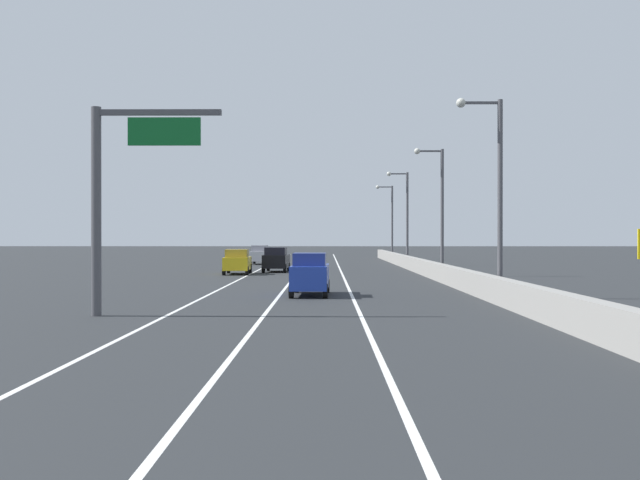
# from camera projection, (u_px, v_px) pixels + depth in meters

# --- Properties ---
(ground_plane) EXTENTS (320.00, 320.00, 0.00)m
(ground_plane) POSITION_uv_depth(u_px,v_px,m) (323.00, 269.00, 66.83)
(ground_plane) COLOR #26282B
(lane_stripe_left) EXTENTS (0.16, 130.00, 0.00)m
(lane_stripe_left) POSITION_uv_depth(u_px,v_px,m) (251.00, 274.00, 57.87)
(lane_stripe_left) COLOR silver
(lane_stripe_left) RESTS_ON ground_plane
(lane_stripe_center) EXTENTS (0.16, 130.00, 0.00)m
(lane_stripe_center) POSITION_uv_depth(u_px,v_px,m) (296.00, 274.00, 57.84)
(lane_stripe_center) COLOR silver
(lane_stripe_center) RESTS_ON ground_plane
(lane_stripe_right) EXTENTS (0.16, 130.00, 0.00)m
(lane_stripe_right) POSITION_uv_depth(u_px,v_px,m) (342.00, 274.00, 57.82)
(lane_stripe_right) COLOR silver
(lane_stripe_right) RESTS_ON ground_plane
(jersey_barrier_right) EXTENTS (0.60, 120.00, 1.10)m
(jersey_barrier_right) POSITION_uv_depth(u_px,v_px,m) (456.00, 277.00, 42.77)
(jersey_barrier_right) COLOR gray
(jersey_barrier_right) RESTS_ON ground_plane
(overhead_sign_gantry) EXTENTS (4.68, 0.36, 7.50)m
(overhead_sign_gantry) POSITION_uv_depth(u_px,v_px,m) (117.00, 184.00, 27.11)
(overhead_sign_gantry) COLOR #47474C
(overhead_sign_gantry) RESTS_ON ground_plane
(lamp_post_right_second) EXTENTS (2.14, 0.44, 9.22)m
(lamp_post_right_second) POSITION_uv_depth(u_px,v_px,m) (494.00, 182.00, 34.76)
(lamp_post_right_second) COLOR #4C4C51
(lamp_post_right_second) RESTS_ON ground_plane
(lamp_post_right_third) EXTENTS (2.14, 0.44, 9.22)m
(lamp_post_right_third) POSITION_uv_depth(u_px,v_px,m) (438.00, 202.00, 54.37)
(lamp_post_right_third) COLOR #4C4C51
(lamp_post_right_third) RESTS_ON ground_plane
(lamp_post_right_fourth) EXTENTS (2.14, 0.44, 9.22)m
(lamp_post_right_fourth) POSITION_uv_depth(u_px,v_px,m) (404.00, 211.00, 73.99)
(lamp_post_right_fourth) COLOR #4C4C51
(lamp_post_right_fourth) RESTS_ON ground_plane
(lamp_post_right_fifth) EXTENTS (2.14, 0.44, 9.22)m
(lamp_post_right_fifth) POSITION_uv_depth(u_px,v_px,m) (390.00, 217.00, 93.60)
(lamp_post_right_fifth) COLOR #4C4C51
(lamp_post_right_fifth) RESTS_ON ground_plane
(car_black_0) EXTENTS (2.07, 4.41, 1.99)m
(car_black_0) POSITION_uv_depth(u_px,v_px,m) (276.00, 260.00, 61.20)
(car_black_0) COLOR black
(car_black_0) RESTS_ON ground_plane
(car_silver_1) EXTENTS (1.88, 4.12, 1.96)m
(car_silver_1) POSITION_uv_depth(u_px,v_px,m) (260.00, 255.00, 78.05)
(car_silver_1) COLOR #B7B7BC
(car_silver_1) RESTS_ON ground_plane
(car_yellow_2) EXTENTS (2.03, 4.40, 1.90)m
(car_yellow_2) POSITION_uv_depth(u_px,v_px,m) (237.00, 262.00, 57.42)
(car_yellow_2) COLOR gold
(car_yellow_2) RESTS_ON ground_plane
(car_blue_3) EXTENTS (1.91, 4.60, 2.06)m
(car_blue_3) POSITION_uv_depth(u_px,v_px,m) (310.00, 274.00, 36.66)
(car_blue_3) COLOR #1E389E
(car_blue_3) RESTS_ON ground_plane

